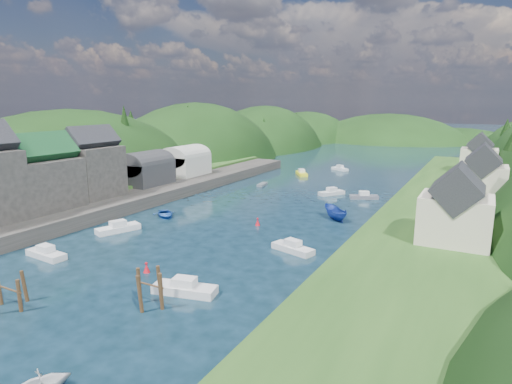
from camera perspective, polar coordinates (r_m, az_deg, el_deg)
The scene contains 15 objects.
ground at distance 83.23m, azimuth 7.22°, elevation 0.06°, with size 600.00×600.00×0.00m, color black.
hillside_left at distance 127.85m, azimuth -7.75°, elevation 0.53°, with size 44.00×245.56×52.00m.
far_hills at distance 203.92m, azimuth 20.26°, elevation 3.36°, with size 103.00×68.00×44.00m.
hill_trees at distance 96.17m, azimuth 11.23°, elevation 8.16°, with size 92.40×150.90×11.99m.
quay_left at distance 72.17m, azimuth -20.21°, elevation -1.61°, with size 12.00×110.00×2.00m, color #2D2B28.
terrace_left_grass at distance 77.43m, azimuth -23.67°, elevation -0.81°, with size 12.00×110.00×2.50m, color #234719.
quayside_buildings at distance 64.81m, azimuth -30.77°, elevation 1.46°, with size 8.00×35.84×12.90m.
boat_sheds at distance 86.13m, azimuth -11.85°, elevation 3.86°, with size 7.00×21.00×7.50m.
terrace_right at distance 68.05m, azimuth 24.04°, elevation -2.54°, with size 16.00×120.00×2.40m, color #234719.
right_bank_cottages at distance 75.23m, azimuth 27.14°, elevation 2.09°, with size 9.00×59.24×8.41m.
piling_cluster_near at distance 42.11m, azimuth -30.03°, elevation -11.82°, with size 3.32×3.08×3.45m.
piling_cluster_far at distance 37.94m, azimuth -13.91°, elevation -12.75°, with size 2.87×2.71×3.87m.
channel_buoy_near at distance 45.40m, azimuth -14.40°, elevation -9.78°, with size 0.70×0.70×1.10m.
channel_buoy_far at distance 60.05m, azimuth 0.22°, elevation -4.02°, with size 0.70×0.70×1.10m.
moored_boats at distance 61.71m, azimuth -0.61°, elevation -3.51°, with size 28.90×94.50×2.08m.
Camera 1 is at (29.22, -26.06, 16.98)m, focal length 30.00 mm.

